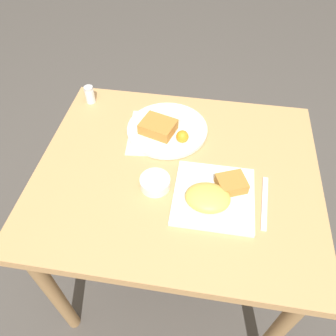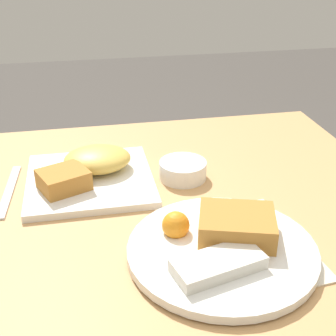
{
  "view_description": "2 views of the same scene",
  "coord_description": "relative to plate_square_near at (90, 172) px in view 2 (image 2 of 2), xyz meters",
  "views": [
    {
      "loc": [
        0.08,
        -0.69,
        1.55
      ],
      "look_at": [
        -0.03,
        -0.02,
        0.77
      ],
      "focal_mm": 35.0,
      "sensor_mm": 36.0,
      "label": 1
    },
    {
      "loc": [
        0.13,
        0.72,
        1.18
      ],
      "look_at": [
        -0.02,
        -0.02,
        0.8
      ],
      "focal_mm": 50.0,
      "sensor_mm": 36.0,
      "label": 2
    }
  ],
  "objects": [
    {
      "name": "menu_card",
      "position": [
        -0.22,
        0.26,
        -0.02
      ],
      "size": [
        0.22,
        0.25,
        0.0
      ],
      "rotation": [
        0.0,
        0.0,
        0.1
      ],
      "color": "beige",
      "rests_on": "dining_table"
    },
    {
      "name": "sauce_ramekin",
      "position": [
        -0.18,
        0.02,
        -0.0
      ],
      "size": [
        0.09,
        0.09,
        0.04
      ],
      "color": "white",
      "rests_on": "dining_table"
    },
    {
      "name": "butter_knife",
      "position": [
        0.15,
        0.01,
        -0.02
      ],
      "size": [
        0.03,
        0.2,
        0.0
      ],
      "rotation": [
        0.0,
        0.0,
        1.51
      ],
      "color": "silver",
      "rests_on": "dining_table"
    },
    {
      "name": "plate_square_near",
      "position": [
        0.0,
        0.0,
        0.0
      ],
      "size": [
        0.24,
        0.24,
        0.06
      ],
      "color": "white",
      "rests_on": "dining_table"
    },
    {
      "name": "dining_table",
      "position": [
        -0.12,
        0.1,
        -0.12
      ],
      "size": [
        0.92,
        0.77,
        0.74
      ],
      "color": "tan",
      "rests_on": "ground_plane"
    },
    {
      "name": "plate_oval_far",
      "position": [
        -0.19,
        0.27,
        -0.0
      ],
      "size": [
        0.29,
        0.29,
        0.05
      ],
      "color": "white",
      "rests_on": "menu_card"
    }
  ]
}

